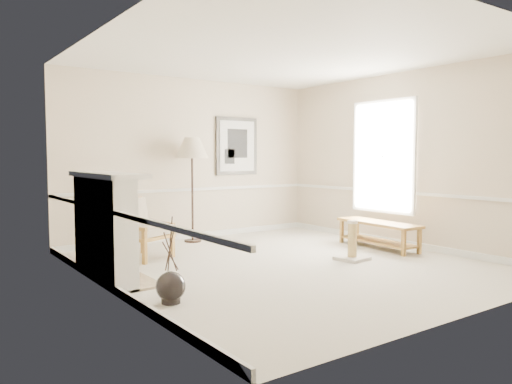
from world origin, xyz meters
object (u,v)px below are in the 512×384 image
floor_lamp (192,151)px  floor_vase (171,287)px  scratching_post (352,248)px  bench (378,230)px  armchair (138,226)px

floor_lamp → floor_vase: bearing=-121.7°
scratching_post → bench: bearing=22.2°
floor_vase → floor_lamp: floor_lamp is taller
scratching_post → floor_lamp: bearing=112.8°
floor_vase → floor_lamp: (1.94, 3.15, 1.43)m
floor_vase → floor_lamp: 3.97m
armchair → bench: size_ratio=0.59×
floor_lamp → scratching_post: (1.14, -2.73, -1.42)m
armchair → floor_lamp: (1.32, 0.78, 1.12)m
scratching_post → armchair: bearing=141.6°
armchair → bench: (3.52, -1.52, -0.19)m
armchair → floor_lamp: floor_lamp is taller
floor_lamp → bench: 3.44m
armchair → floor_lamp: bearing=6.7°
scratching_post → floor_vase: bearing=-172.2°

